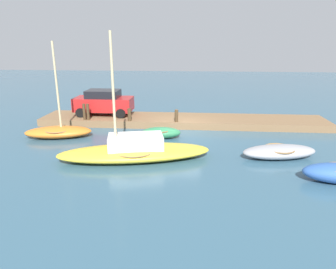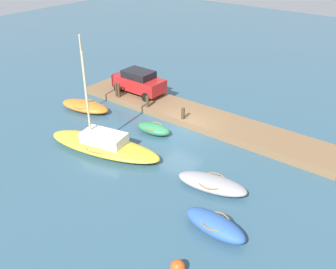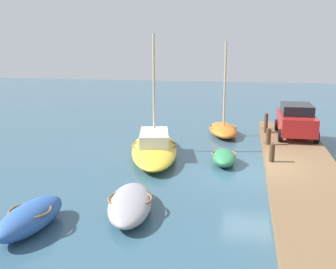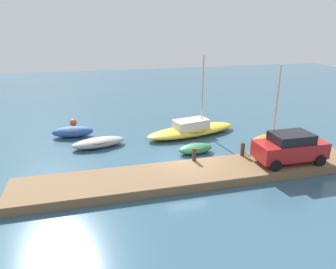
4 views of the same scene
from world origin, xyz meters
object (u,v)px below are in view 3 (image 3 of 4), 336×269
at_px(rowboat_grey, 130,203).
at_px(sailboat_yellow, 154,146).
at_px(mooring_post_east, 266,123).
at_px(mooring_post_west, 272,153).
at_px(parked_car, 296,120).
at_px(rowboat_orange, 223,129).
at_px(rowboat_blue, 31,217).
at_px(dinghy_green, 224,157).
at_px(mooring_post_mid_west, 268,137).
at_px(mooring_post_mid_east, 266,123).

bearing_deg(rowboat_grey, sailboat_yellow, -4.70).
bearing_deg(mooring_post_east, sailboat_yellow, 128.55).
relative_size(sailboat_yellow, mooring_post_west, 9.64).
distance_m(mooring_post_east, parked_car, 1.82).
bearing_deg(mooring_post_east, rowboat_orange, 72.99).
relative_size(rowboat_blue, sailboat_yellow, 0.41).
bearing_deg(dinghy_green, mooring_post_mid_west, -47.89).
distance_m(mooring_post_west, mooring_post_east, 6.14).
bearing_deg(sailboat_yellow, rowboat_orange, -43.03).
relative_size(sailboat_yellow, mooring_post_mid_west, 9.40).
bearing_deg(dinghy_green, mooring_post_east, -26.93).
xyz_separation_m(rowboat_orange, dinghy_green, (-6.09, -0.38, -0.05)).
bearing_deg(rowboat_orange, rowboat_grey, 158.17).
distance_m(rowboat_blue, mooring_post_west, 10.24).
xyz_separation_m(sailboat_yellow, mooring_post_west, (-1.70, -5.57, 0.42)).
bearing_deg(parked_car, mooring_post_east, 60.00).
bearing_deg(rowboat_grey, mooring_post_east, -33.67).
bearing_deg(rowboat_grey, parked_car, -41.91).
height_order(rowboat_blue, dinghy_green, rowboat_blue).
relative_size(rowboat_orange, mooring_post_mid_east, 5.11).
height_order(rowboat_grey, parked_car, parked_car).
bearing_deg(rowboat_orange, mooring_post_mid_west, -157.98).
xyz_separation_m(mooring_post_east, parked_car, (-0.89, -1.54, 0.38)).
xyz_separation_m(mooring_post_mid_west, mooring_post_east, (3.04, 0.00, 0.13)).
distance_m(mooring_post_mid_west, mooring_post_mid_east, 2.80).
relative_size(rowboat_grey, parked_car, 0.95).
xyz_separation_m(rowboat_orange, mooring_post_mid_east, (-1.00, -2.46, 0.63)).
relative_size(rowboat_blue, mooring_post_mid_west, 3.83).
relative_size(rowboat_grey, dinghy_green, 1.58).
distance_m(mooring_post_mid_west, parked_car, 2.69).
bearing_deg(rowboat_blue, mooring_post_mid_east, -25.49).
xyz_separation_m(rowboat_orange, mooring_post_mid_west, (-3.80, -2.46, 0.50)).
distance_m(rowboat_orange, mooring_post_mid_west, 4.55).
distance_m(mooring_post_mid_east, parked_car, 1.71).
height_order(sailboat_yellow, mooring_post_mid_east, sailboat_yellow).
bearing_deg(parked_car, rowboat_grey, 149.13).
distance_m(rowboat_orange, parked_car, 4.44).
bearing_deg(rowboat_blue, rowboat_orange, -15.25).
xyz_separation_m(rowboat_blue, dinghy_green, (7.88, -5.31, -0.08)).
xyz_separation_m(sailboat_yellow, rowboat_grey, (-7.01, -0.76, -0.13)).
bearing_deg(rowboat_grey, mooring_post_west, -53.06).
distance_m(rowboat_orange, mooring_post_west, 7.33).
height_order(rowboat_grey, mooring_post_mid_west, mooring_post_mid_west).
distance_m(rowboat_blue, mooring_post_east, 15.15).
xyz_separation_m(sailboat_yellow, mooring_post_east, (4.44, -5.57, 0.56)).
bearing_deg(mooring_post_east, mooring_post_mid_west, 180.00).
relative_size(rowboat_blue, mooring_post_west, 3.93).
bearing_deg(mooring_post_west, rowboat_grey, 137.80).
relative_size(rowboat_orange, dinghy_green, 2.27).
bearing_deg(parked_car, mooring_post_mid_west, 144.58).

